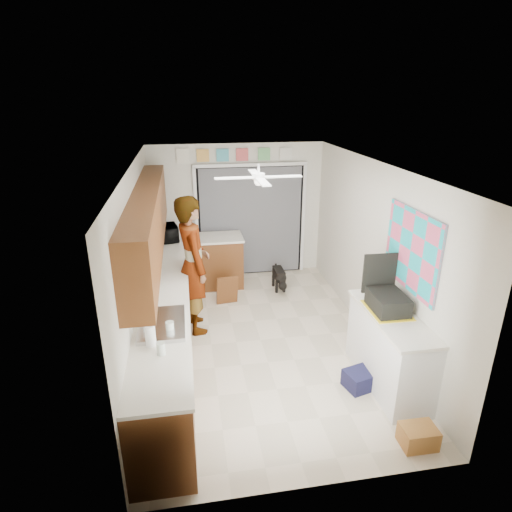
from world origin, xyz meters
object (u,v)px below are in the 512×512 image
dog (279,278)px  suitcase (388,302)px  microwave (168,233)px  cardboard_box (418,436)px  man (193,265)px  paper_towel_roll (150,335)px  soap_bottle (152,275)px  navy_crate (360,379)px

dog → suitcase: bearing=-76.1°
microwave → cardboard_box: 4.94m
cardboard_box → dog: size_ratio=0.63×
suitcase → man: man is taller
microwave → paper_towel_roll: (-0.10, -3.32, -0.02)m
soap_bottle → navy_crate: 2.93m
suitcase → navy_crate: 1.00m
paper_towel_roll → cardboard_box: paper_towel_roll is taller
paper_towel_roll → man: (0.49, 1.89, -0.03)m
paper_towel_roll → navy_crate: 2.57m
cardboard_box → suitcase: bearing=84.8°
navy_crate → cardboard_box: bearing=-77.2°
microwave → navy_crate: size_ratio=1.34×
navy_crate → microwave: bearing=125.7°
suitcase → man: 2.74m
microwave → suitcase: (2.60, -3.03, -0.02)m
cardboard_box → man: 3.57m
microwave → cardboard_box: microwave is taller
navy_crate → soap_bottle: bearing=152.5°
man → dog: size_ratio=3.69×
soap_bottle → man: bearing=41.8°
soap_bottle → suitcase: (2.76, -1.12, -0.06)m
soap_bottle → navy_crate: (2.44, -1.27, -1.00)m
soap_bottle → suitcase: size_ratio=0.69×
dog → man: bearing=-144.3°
soap_bottle → dog: (2.07, 1.60, -0.89)m
man → dog: (1.53, 1.11, -0.80)m
cardboard_box → paper_towel_roll: bearing=162.4°
navy_crate → dog: dog is taller
soap_bottle → dog: soap_bottle is taller
suitcase → soap_bottle: bearing=159.1°
man → navy_crate: bearing=-144.1°
soap_bottle → navy_crate: size_ratio=0.97×
paper_towel_roll → suitcase: paper_towel_roll is taller
microwave → soap_bottle: bearing=163.7°
microwave → man: bearing=-176.5°
soap_bottle → cardboard_box: size_ratio=0.98×
microwave → dog: 2.12m
microwave → navy_crate: microwave is taller
soap_bottle → cardboard_box: bearing=-40.0°
paper_towel_roll → suitcase: bearing=6.1°
microwave → dog: (1.91, -0.31, -0.85)m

